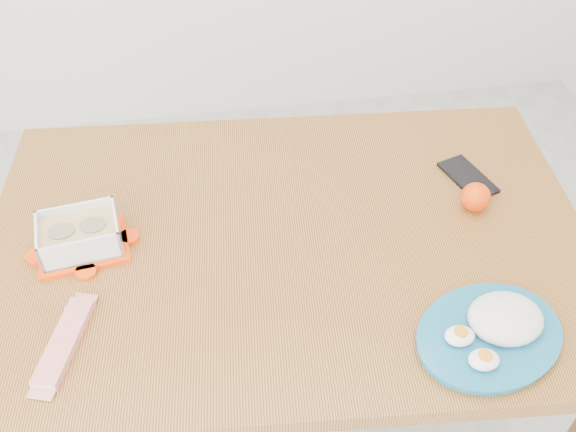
{
  "coord_description": "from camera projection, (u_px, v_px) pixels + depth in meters",
  "views": [
    {
      "loc": [
        0.0,
        -0.73,
        1.74
      ],
      "look_at": [
        0.15,
        0.21,
        0.81
      ],
      "focal_mm": 40.0,
      "sensor_mm": 36.0,
      "label": 1
    }
  ],
  "objects": [
    {
      "name": "candy_bar",
      "position": [
        64.0,
        342.0,
        1.17
      ],
      "size": [
        0.1,
        0.2,
        0.02
      ],
      "primitive_type": "cube",
      "rotation": [
        0.0,
        0.0,
        1.27
      ],
      "color": "red",
      "rests_on": "dining_table"
    },
    {
      "name": "orange_fruit",
      "position": [
        476.0,
        197.0,
        1.41
      ],
      "size": [
        0.07,
        0.07,
        0.07
      ],
      "primitive_type": "sphere",
      "color": "#FF4605",
      "rests_on": "dining_table"
    },
    {
      "name": "food_container",
      "position": [
        80.0,
        236.0,
        1.32
      ],
      "size": [
        0.2,
        0.16,
        0.08
      ],
      "rotation": [
        0.0,
        0.0,
        0.14
      ],
      "color": "#FF3F07",
      "rests_on": "dining_table"
    },
    {
      "name": "smartphone",
      "position": [
        468.0,
        177.0,
        1.5
      ],
      "size": [
        0.11,
        0.16,
        0.01
      ],
      "primitive_type": "cube",
      "rotation": [
        0.0,
        0.0,
        0.31
      ],
      "color": "black",
      "rests_on": "dining_table"
    },
    {
      "name": "rice_plate",
      "position": [
        495.0,
        328.0,
        1.17
      ],
      "size": [
        0.36,
        0.36,
        0.08
      ],
      "rotation": [
        0.0,
        0.0,
        0.34
      ],
      "color": "#19668C",
      "rests_on": "dining_table"
    },
    {
      "name": "dining_table",
      "position": [
        288.0,
        264.0,
        1.43
      ],
      "size": [
        1.35,
        0.95,
        0.75
      ],
      "rotation": [
        0.0,
        0.0,
        -0.08
      ],
      "color": "#A46F2E",
      "rests_on": "ground"
    }
  ]
}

